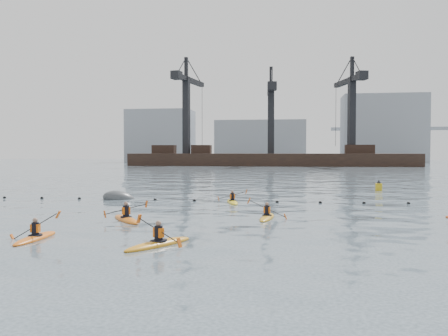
{
  "coord_description": "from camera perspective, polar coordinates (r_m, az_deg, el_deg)",
  "views": [
    {
      "loc": [
        4.89,
        -11.32,
        3.62
      ],
      "look_at": [
        1.66,
        11.84,
        2.8
      ],
      "focal_mm": 38.0,
      "sensor_mm": 36.0,
      "label": 1
    }
  ],
  "objects": [
    {
      "name": "kayaker_1",
      "position": [
        18.59,
        -7.88,
        -8.91
      ],
      "size": [
        2.3,
        3.31,
        1.25
      ],
      "rotation": [
        0.0,
        0.0,
        -0.52
      ],
      "color": "orange",
      "rests_on": "ground"
    },
    {
      "name": "ground",
      "position": [
        12.85,
        -15.28,
        -14.42
      ],
      "size": [
        400.0,
        400.0,
        0.0
      ],
      "primitive_type": "plane",
      "color": "#34424B",
      "rests_on": "ground"
    },
    {
      "name": "nav_buoy",
      "position": [
        46.16,
        18.12,
        -2.16
      ],
      "size": [
        0.62,
        0.62,
        1.14
      ],
      "color": "gold",
      "rests_on": "ground"
    },
    {
      "name": "float_line",
      "position": [
        34.47,
        -1.09,
        -3.97
      ],
      "size": [
        33.24,
        0.73,
        0.24
      ],
      "color": "black",
      "rests_on": "ground"
    },
    {
      "name": "kayaker_5",
      "position": [
        33.46,
        1.02,
        -4.04
      ],
      "size": [
        2.07,
        3.16,
        1.06
      ],
      "rotation": [
        0.0,
        0.0,
        0.26
      ],
      "color": "yellow",
      "rests_on": "ground"
    },
    {
      "name": "skyline",
      "position": [
        161.71,
        7.03,
        3.98
      ],
      "size": [
        141.0,
        28.0,
        22.0
      ],
      "color": "gray",
      "rests_on": "ground"
    },
    {
      "name": "kayaker_3",
      "position": [
        25.81,
        5.19,
        -5.85
      ],
      "size": [
        2.17,
        3.17,
        1.22
      ],
      "rotation": [
        0.0,
        0.0,
        -0.1
      ],
      "color": "gold",
      "rests_on": "ground"
    },
    {
      "name": "barge_pier",
      "position": [
        121.43,
        5.55,
        1.18
      ],
      "size": [
        72.0,
        19.3,
        29.5
      ],
      "color": "black",
      "rests_on": "ground"
    },
    {
      "name": "kayaker_2",
      "position": [
        25.48,
        -11.69,
        -5.96
      ],
      "size": [
        2.65,
        3.22,
        1.12
      ],
      "rotation": [
        0.0,
        0.0,
        0.64
      ],
      "color": "orange",
      "rests_on": "ground"
    },
    {
      "name": "mooring_buoy",
      "position": [
        36.83,
        -12.49,
        -3.68
      ],
      "size": [
        3.06,
        2.51,
        1.73
      ],
      "primitive_type": "ellipsoid",
      "rotation": [
        0.0,
        0.21,
        0.46
      ],
      "color": "#3E4044",
      "rests_on": "ground"
    },
    {
      "name": "kayaker_0",
      "position": [
        21.15,
        -21.74,
        -7.72
      ],
      "size": [
        2.22,
        3.16,
        1.32
      ],
      "rotation": [
        0.0,
        0.0,
        0.0
      ],
      "color": "orange",
      "rests_on": "ground"
    }
  ]
}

